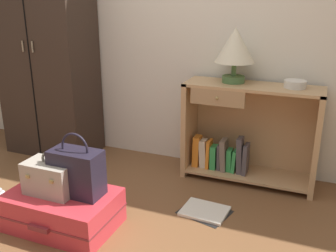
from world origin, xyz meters
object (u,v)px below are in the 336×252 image
(wardrobe, at_px, (46,43))
(bookshelf, at_px, (244,135))
(handbag, at_px, (77,172))
(open_book_on_floor, at_px, (205,211))
(bowl, at_px, (295,84))
(bottle, at_px, (0,202))
(table_lamp, at_px, (235,47))
(suitcase_large, at_px, (63,209))
(train_case, at_px, (51,177))

(wardrobe, xyz_separation_m, bookshelf, (1.77, 0.07, -0.63))
(handbag, height_order, open_book_on_floor, handbag)
(bowl, xyz_separation_m, bottle, (-1.74, -1.15, -0.72))
(table_lamp, xyz_separation_m, bowl, (0.45, -0.01, -0.24))
(suitcase_large, height_order, open_book_on_floor, suitcase_large)
(handbag, bearing_deg, table_lamp, 57.40)
(handbag, bearing_deg, bottle, -172.92)
(suitcase_large, distance_m, handbag, 0.29)
(open_book_on_floor, bearing_deg, suitcase_large, -148.24)
(bookshelf, xyz_separation_m, open_book_on_floor, (-0.12, -0.62, -0.36))
(handbag, bearing_deg, train_case, -162.55)
(table_lamp, relative_size, open_book_on_floor, 1.10)
(bookshelf, xyz_separation_m, handbag, (-0.81, -1.07, 0.01))
(bookshelf, distance_m, bowl, 0.54)
(bowl, relative_size, train_case, 0.50)
(bowl, relative_size, suitcase_large, 0.23)
(table_lamp, relative_size, bottle, 2.31)
(bowl, relative_size, bottle, 0.89)
(open_book_on_floor, bearing_deg, table_lamp, 89.43)
(handbag, xyz_separation_m, bottle, (-0.59, -0.07, -0.30))
(wardrobe, bearing_deg, table_lamp, 3.01)
(bottle, distance_m, open_book_on_floor, 1.39)
(wardrobe, bearing_deg, open_book_on_floor, -18.44)
(bookshelf, distance_m, train_case, 1.49)
(bookshelf, distance_m, bottle, 1.84)
(handbag, bearing_deg, wardrobe, 133.75)
(bookshelf, height_order, bottle, bookshelf)
(suitcase_large, height_order, bottle, suitcase_large)
(bookshelf, bearing_deg, wardrobe, -177.77)
(bowl, xyz_separation_m, handbag, (-1.15, -1.08, -0.42))
(wardrobe, relative_size, bottle, 11.30)
(suitcase_large, distance_m, bottle, 0.49)
(wardrobe, xyz_separation_m, handbag, (0.96, -1.00, -0.62))
(bowl, distance_m, open_book_on_floor, 1.11)
(bottle, bearing_deg, train_case, 3.04)
(bowl, distance_m, handbag, 1.63)
(train_case, relative_size, handbag, 0.78)
(suitcase_large, relative_size, open_book_on_floor, 1.84)
(bookshelf, relative_size, open_book_on_floor, 2.74)
(table_lamp, bearing_deg, open_book_on_floor, -90.57)
(suitcase_large, bearing_deg, table_lamp, 54.66)
(suitcase_large, bearing_deg, handbag, 20.71)
(train_case, bearing_deg, handbag, 17.45)
(wardrobe, bearing_deg, suitcase_large, -50.58)
(table_lamp, relative_size, suitcase_large, 0.60)
(handbag, distance_m, bottle, 0.67)
(bookshelf, xyz_separation_m, table_lamp, (-0.12, 0.02, 0.67))
(table_lamp, bearing_deg, bookshelf, -8.65)
(wardrobe, bearing_deg, bowl, 2.12)
(train_case, bearing_deg, suitcase_large, 11.36)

